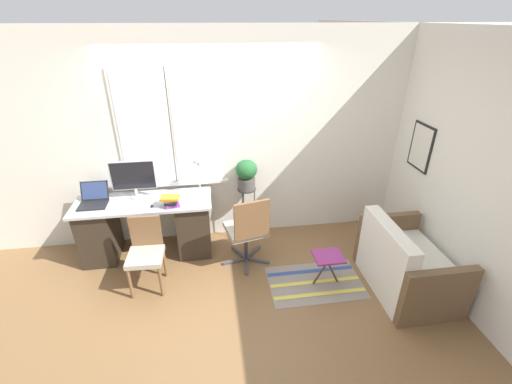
{
  "coord_description": "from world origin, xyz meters",
  "views": [
    {
      "loc": [
        -0.09,
        -3.5,
        2.76
      ],
      "look_at": [
        0.44,
        0.15,
        0.87
      ],
      "focal_mm": 24.0,
      "sensor_mm": 36.0,
      "label": 1
    }
  ],
  "objects_px": {
    "keyboard": "(132,208)",
    "monitor": "(133,177)",
    "office_chair_swivel": "(248,229)",
    "laptop": "(94,200)",
    "couch_loveseat": "(405,266)",
    "mouse": "(152,206)",
    "desk_lamp": "(198,166)",
    "plant_stand": "(247,196)",
    "desk_chair_wooden": "(146,252)",
    "book_stack": "(171,201)",
    "potted_plant": "(246,173)",
    "folding_stool": "(328,259)"
  },
  "relations": [
    {
      "from": "mouse",
      "to": "folding_stool",
      "type": "bearing_deg",
      "value": -20.42
    },
    {
      "from": "mouse",
      "to": "desk_chair_wooden",
      "type": "height_order",
      "value": "desk_chair_wooden"
    },
    {
      "from": "keyboard",
      "to": "couch_loveseat",
      "type": "xyz_separation_m",
      "value": [
        3.0,
        -0.9,
        -0.48
      ]
    },
    {
      "from": "book_stack",
      "to": "desk_chair_wooden",
      "type": "relative_size",
      "value": 0.28
    },
    {
      "from": "laptop",
      "to": "keyboard",
      "type": "relative_size",
      "value": 0.93
    },
    {
      "from": "couch_loveseat",
      "to": "plant_stand",
      "type": "distance_m",
      "value": 2.08
    },
    {
      "from": "keyboard",
      "to": "mouse",
      "type": "distance_m",
      "value": 0.23
    },
    {
      "from": "office_chair_swivel",
      "to": "plant_stand",
      "type": "relative_size",
      "value": 1.28
    },
    {
      "from": "laptop",
      "to": "keyboard",
      "type": "height_order",
      "value": "laptop"
    },
    {
      "from": "monitor",
      "to": "potted_plant",
      "type": "relative_size",
      "value": 1.34
    },
    {
      "from": "monitor",
      "to": "mouse",
      "type": "relative_size",
      "value": 9.21
    },
    {
      "from": "folding_stool",
      "to": "desk_chair_wooden",
      "type": "bearing_deg",
      "value": 171.78
    },
    {
      "from": "laptop",
      "to": "book_stack",
      "type": "xyz_separation_m",
      "value": [
        0.92,
        -0.19,
        0.01
      ]
    },
    {
      "from": "keyboard",
      "to": "monitor",
      "type": "bearing_deg",
      "value": 87.54
    },
    {
      "from": "office_chair_swivel",
      "to": "couch_loveseat",
      "type": "height_order",
      "value": "office_chair_swivel"
    },
    {
      "from": "laptop",
      "to": "office_chair_swivel",
      "type": "xyz_separation_m",
      "value": [
        1.79,
        -0.43,
        -0.31
      ]
    },
    {
      "from": "keyboard",
      "to": "couch_loveseat",
      "type": "relative_size",
      "value": 0.31
    },
    {
      "from": "book_stack",
      "to": "office_chair_swivel",
      "type": "height_order",
      "value": "office_chair_swivel"
    },
    {
      "from": "desk_lamp",
      "to": "monitor",
      "type": "bearing_deg",
      "value": 178.33
    },
    {
      "from": "mouse",
      "to": "folding_stool",
      "type": "xyz_separation_m",
      "value": [
        1.95,
        -0.72,
        -0.44
      ]
    },
    {
      "from": "monitor",
      "to": "plant_stand",
      "type": "relative_size",
      "value": 0.71
    },
    {
      "from": "desk_lamp",
      "to": "office_chair_swivel",
      "type": "bearing_deg",
      "value": -43.13
    },
    {
      "from": "laptop",
      "to": "couch_loveseat",
      "type": "relative_size",
      "value": 0.29
    },
    {
      "from": "book_stack",
      "to": "plant_stand",
      "type": "height_order",
      "value": "book_stack"
    },
    {
      "from": "desk_lamp",
      "to": "plant_stand",
      "type": "distance_m",
      "value": 0.8
    },
    {
      "from": "mouse",
      "to": "potted_plant",
      "type": "xyz_separation_m",
      "value": [
        1.17,
        0.37,
        0.18
      ]
    },
    {
      "from": "monitor",
      "to": "book_stack",
      "type": "bearing_deg",
      "value": -32.9
    },
    {
      "from": "mouse",
      "to": "couch_loveseat",
      "type": "height_order",
      "value": "couch_loveseat"
    },
    {
      "from": "office_chair_swivel",
      "to": "keyboard",
      "type": "bearing_deg",
      "value": -22.17
    },
    {
      "from": "office_chair_swivel",
      "to": "potted_plant",
      "type": "distance_m",
      "value": 0.76
    },
    {
      "from": "desk_chair_wooden",
      "to": "laptop",
      "type": "bearing_deg",
      "value": 138.03
    },
    {
      "from": "desk_chair_wooden",
      "to": "couch_loveseat",
      "type": "xyz_separation_m",
      "value": [
        2.83,
        -0.48,
        -0.16
      ]
    },
    {
      "from": "book_stack",
      "to": "couch_loveseat",
      "type": "relative_size",
      "value": 0.21
    },
    {
      "from": "laptop",
      "to": "desk_chair_wooden",
      "type": "relative_size",
      "value": 0.39
    },
    {
      "from": "keyboard",
      "to": "book_stack",
      "type": "relative_size",
      "value": 1.48
    },
    {
      "from": "laptop",
      "to": "plant_stand",
      "type": "xyz_separation_m",
      "value": [
        1.86,
        0.19,
        -0.18
      ]
    },
    {
      "from": "desk_chair_wooden",
      "to": "office_chair_swivel",
      "type": "height_order",
      "value": "office_chair_swivel"
    },
    {
      "from": "monitor",
      "to": "plant_stand",
      "type": "distance_m",
      "value": 1.44
    },
    {
      "from": "monitor",
      "to": "folding_stool",
      "type": "bearing_deg",
      "value": -24.93
    },
    {
      "from": "keyboard",
      "to": "office_chair_swivel",
      "type": "distance_m",
      "value": 1.38
    },
    {
      "from": "laptop",
      "to": "keyboard",
      "type": "bearing_deg",
      "value": -22.39
    },
    {
      "from": "desk_chair_wooden",
      "to": "plant_stand",
      "type": "xyz_separation_m",
      "value": [
        1.22,
        0.8,
        0.19
      ]
    },
    {
      "from": "laptop",
      "to": "office_chair_swivel",
      "type": "height_order",
      "value": "laptop"
    },
    {
      "from": "monitor",
      "to": "keyboard",
      "type": "relative_size",
      "value": 1.53
    },
    {
      "from": "folding_stool",
      "to": "keyboard",
      "type": "bearing_deg",
      "value": 161.82
    },
    {
      "from": "mouse",
      "to": "book_stack",
      "type": "distance_m",
      "value": 0.23
    },
    {
      "from": "plant_stand",
      "to": "monitor",
      "type": "bearing_deg",
      "value": -176.48
    },
    {
      "from": "laptop",
      "to": "keyboard",
      "type": "xyz_separation_m",
      "value": [
        0.46,
        -0.19,
        -0.04
      ]
    },
    {
      "from": "mouse",
      "to": "couch_loveseat",
      "type": "bearing_deg",
      "value": -18.18
    },
    {
      "from": "mouse",
      "to": "couch_loveseat",
      "type": "distance_m",
      "value": 2.96
    }
  ]
}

